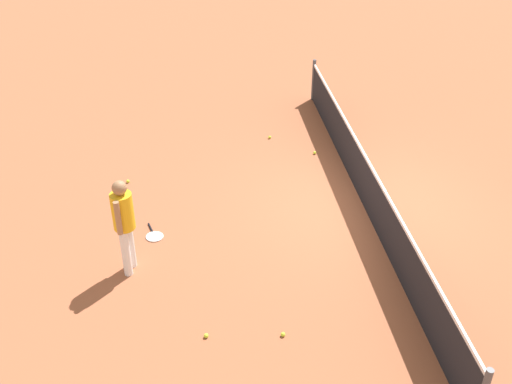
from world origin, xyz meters
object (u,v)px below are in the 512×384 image
Objects in this scene: tennis_ball_near_player at (117,197)px; tennis_ball_baseline at (128,181)px; player_near_side at (124,219)px; tennis_ball_by_net at (283,334)px; tennis_ball_midcourt at (206,336)px; tennis_ball_stray_left at (270,137)px; tennis_ball_stray_right at (315,153)px; tennis_racket_near_player at (154,236)px.

tennis_ball_near_player and tennis_ball_baseline have the same top height.
tennis_ball_by_net is (1.76, 2.26, -0.98)m from player_near_side.
tennis_ball_midcourt is 6.27m from tennis_ball_stray_left.
tennis_ball_by_net and tennis_ball_midcourt have the same top height.
tennis_ball_baseline is 3.50m from tennis_ball_stray_left.
tennis_ball_stray_right is (-0.74, 4.00, 0.00)m from tennis_ball_baseline.
tennis_ball_stray_left is (-4.37, 2.90, -0.98)m from player_near_side.
tennis_ball_midcourt is 1.00× the size of tennis_ball_baseline.
tennis_racket_near_player is 4.32m from tennis_ball_stray_left.
tennis_ball_stray_left is at bearing 117.01° from tennis_ball_baseline.
tennis_ball_stray_right is (-1.31, 4.17, 0.00)m from tennis_ball_near_player.
tennis_ball_stray_left is at bearing -134.02° from tennis_ball_stray_right.
tennis_ball_near_player is at bearing -146.31° from tennis_ball_by_net.
tennis_ball_baseline is at bearing -151.41° from tennis_ball_by_net.
tennis_ball_stray_left reaches higher than tennis_racket_near_player.
tennis_ball_by_net and tennis_ball_baseline have the same top height.
tennis_racket_near_player is 9.20× the size of tennis_ball_by_net.
tennis_racket_near_player is 1.51m from tennis_ball_near_player.
tennis_ball_baseline is (-0.58, 0.17, 0.00)m from tennis_ball_near_player.
tennis_ball_stray_left is (-6.13, 0.64, 0.00)m from tennis_ball_by_net.
tennis_racket_near_player is at bearing -144.26° from tennis_ball_by_net.
tennis_racket_near_player is 4.32m from tennis_ball_stray_right.
tennis_ball_midcourt and tennis_ball_baseline have the same top height.
tennis_ball_baseline is at bearing -163.19° from tennis_racket_near_player.
tennis_ball_near_player is at bearing -16.21° from tennis_ball_baseline.
tennis_ball_baseline is 4.07m from tennis_ball_stray_right.
tennis_ball_midcourt is at bearing -26.91° from tennis_ball_stray_right.
tennis_ball_midcourt is 5.80m from tennis_ball_stray_right.
tennis_ball_near_player is at bearing -150.72° from tennis_racket_near_player.
tennis_ball_midcourt is 4.64m from tennis_ball_baseline.
player_near_side is at bearing -127.93° from tennis_ball_by_net.
player_near_side is 2.44m from tennis_ball_near_player.
player_near_side is at bearing -33.62° from tennis_ball_stray_left.
tennis_ball_by_net and tennis_ball_stray_left have the same top height.
tennis_ball_by_net is at bearing 52.07° from player_near_side.
tennis_ball_stray_right is (-5.17, 2.62, 0.00)m from tennis_ball_midcourt.
tennis_racket_near_player is 9.20× the size of tennis_ball_stray_right.
tennis_ball_baseline is (-4.54, -2.47, 0.00)m from tennis_ball_by_net.
tennis_ball_baseline is (-2.78, -0.21, -0.98)m from player_near_side.
player_near_side reaches higher than tennis_ball_baseline.
tennis_ball_baseline is (-4.43, -1.37, 0.00)m from tennis_ball_midcourt.
tennis_ball_midcourt is at bearing -16.15° from tennis_ball_stray_left.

